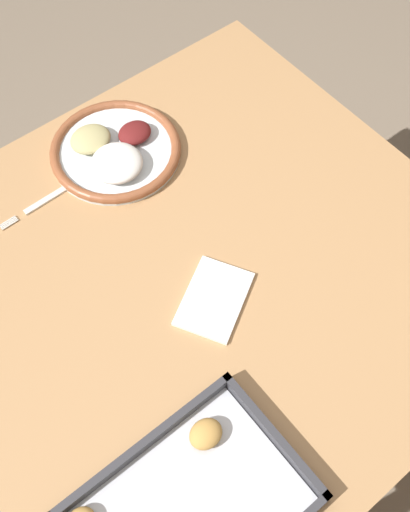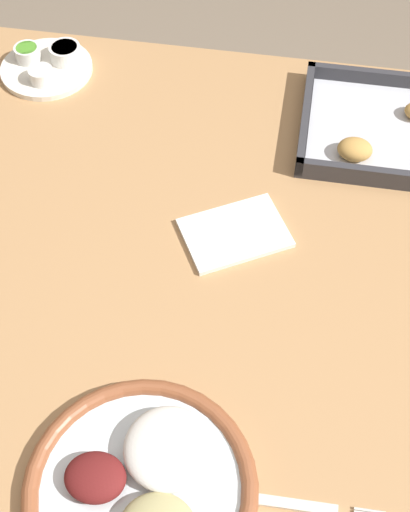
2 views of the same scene
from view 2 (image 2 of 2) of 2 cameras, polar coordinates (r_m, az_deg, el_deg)
The scene contains 6 objects.
ground_plane at distance 1.67m, azimuth 0.31°, elevation -16.34°, with size 8.00×8.00×0.00m, color #7A6B59.
dining_table at distance 1.09m, azimuth 0.46°, elevation -4.74°, with size 0.97×0.95×0.76m.
dinner_plate at distance 0.84m, azimuth -4.97°, elevation -17.80°, with size 0.27×0.27×0.05m.
fork at distance 0.85m, azimuth 6.85°, elevation -19.10°, with size 0.19×0.02×0.00m.
saucer_plate at distance 1.30m, azimuth -12.49°, elevation 14.77°, with size 0.16×0.16×0.04m.
napkin at distance 1.02m, azimuth 2.41°, elevation 1.85°, with size 0.18×0.16×0.01m.
Camera 2 is at (0.08, -0.56, 1.57)m, focal length 50.00 mm.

